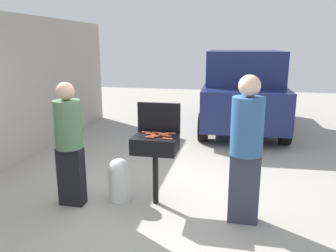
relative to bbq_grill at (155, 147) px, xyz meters
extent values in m
plane|color=#9E998E|center=(-0.12, 0.14, -0.83)|extent=(24.00, 24.00, 0.00)
cube|color=#B2A893|center=(-3.04, 1.14, 0.54)|extent=(0.24, 8.00, 2.73)
cylinder|color=black|center=(0.00, 0.00, -0.45)|extent=(0.08, 0.08, 0.75)
cube|color=black|center=(0.00, 0.00, 0.04)|extent=(0.60, 0.44, 0.22)
cube|color=black|center=(0.00, 0.22, 0.36)|extent=(0.60, 0.05, 0.42)
cylinder|color=#C6593D|center=(-0.09, 0.06, 0.16)|extent=(0.13, 0.03, 0.03)
cylinder|color=#B74C33|center=(-0.01, 0.13, 0.16)|extent=(0.13, 0.04, 0.03)
cylinder|color=#AD4228|center=(-0.05, -0.11, 0.16)|extent=(0.13, 0.04, 0.03)
cylinder|color=#AD4228|center=(0.15, 0.00, 0.16)|extent=(0.13, 0.04, 0.03)
cylinder|color=#AD4228|center=(-0.02, -0.05, 0.16)|extent=(0.13, 0.03, 0.03)
cylinder|color=#C6593D|center=(0.09, 0.10, 0.16)|extent=(0.13, 0.04, 0.03)
cylinder|color=#B74C33|center=(0.19, -0.12, 0.16)|extent=(0.13, 0.04, 0.03)
cylinder|color=#B74C33|center=(0.19, 0.14, 0.16)|extent=(0.13, 0.04, 0.03)
cylinder|color=#B74C33|center=(0.01, 0.00, 0.16)|extent=(0.13, 0.03, 0.03)
cylinder|color=#C6593D|center=(0.10, 0.07, 0.16)|extent=(0.13, 0.04, 0.03)
cylinder|color=#B74C33|center=(-0.16, 0.13, 0.16)|extent=(0.13, 0.04, 0.03)
cylinder|color=silver|center=(-0.53, 0.00, -0.60)|extent=(0.32, 0.32, 0.46)
sphere|color=silver|center=(-0.53, 0.00, -0.37)|extent=(0.31, 0.31, 0.31)
cube|color=black|center=(-1.13, -0.26, -0.42)|extent=(0.34, 0.19, 0.82)
cylinder|color=#4C724C|center=(-1.13, -0.26, 0.32)|extent=(0.36, 0.36, 0.65)
sphere|color=tan|center=(-1.13, -0.26, 0.76)|extent=(0.24, 0.24, 0.24)
cube|color=#333847|center=(1.19, -0.25, -0.38)|extent=(0.37, 0.20, 0.88)
cylinder|color=#2D598C|center=(1.19, -0.25, 0.41)|extent=(0.39, 0.39, 0.70)
sphere|color=beige|center=(1.19, -0.25, 0.89)|extent=(0.26, 0.26, 0.26)
cube|color=navy|center=(1.17, 4.84, -0.06)|extent=(2.07, 4.47, 0.90)
cube|color=navy|center=(1.17, 4.64, 0.79)|extent=(1.86, 2.67, 0.80)
cylinder|color=black|center=(2.13, 3.34, -0.51)|extent=(0.25, 0.65, 0.64)
cylinder|color=black|center=(0.33, 3.27, -0.51)|extent=(0.25, 0.65, 0.64)
cylinder|color=black|center=(2.01, 6.42, -0.51)|extent=(0.25, 0.65, 0.64)
cylinder|color=black|center=(0.20, 6.35, -0.51)|extent=(0.25, 0.65, 0.64)
camera|label=1|loc=(1.05, -4.20, 1.35)|focal=35.77mm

